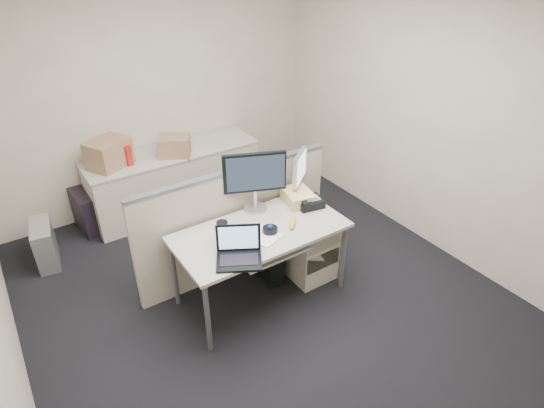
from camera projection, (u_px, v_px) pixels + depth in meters
floor at (261, 294)px, 4.30m from camera, size 4.00×4.50×0.01m
wall_back at (154, 93)px, 5.20m from camera, size 4.00×0.02×2.70m
wall_front at (532, 355)px, 2.00m from camera, size 4.00×0.02×2.70m
wall_right at (428, 116)px, 4.55m from camera, size 0.02×4.50×2.70m
desk at (260, 236)px, 3.95m from camera, size 1.50×0.75×0.73m
keyboard_tray at (272, 251)px, 3.85m from camera, size 0.62×0.32×0.02m
drawer_pedestal at (306, 244)px, 4.43m from camera, size 0.40×0.55×0.65m
cubicle_partition at (235, 224)px, 4.33m from camera, size 2.00×0.06×1.10m
back_counter at (175, 180)px, 5.49m from camera, size 2.00×0.60×0.72m
monitor_main at (255, 182)px, 4.07m from camera, size 0.61×0.42×0.57m
monitor_small at (299, 174)px, 4.34m from camera, size 0.39×0.36×0.44m
laptop at (239, 248)px, 3.48m from camera, size 0.44×0.40×0.26m
trackball at (270, 230)px, 3.87m from camera, size 0.17×0.17×0.05m
desk_phone at (310, 203)px, 4.24m from camera, size 0.27×0.24×0.08m
paper_stack at (262, 235)px, 3.84m from camera, size 0.31×0.36×0.01m
sticky_pad at (267, 242)px, 3.77m from camera, size 0.10×0.10×0.01m
travel_mug at (223, 233)px, 3.72m from camera, size 0.09×0.09×0.19m
banana at (293, 223)px, 3.98m from camera, size 0.17×0.18×0.04m
cellphone at (242, 232)px, 3.88m from camera, size 0.07×0.10×0.01m
manila_folders at (298, 197)px, 4.29m from camera, size 0.29×0.35×0.12m
keyboard at (264, 248)px, 3.84m from camera, size 0.48×0.22×0.03m
pc_tower_desk at (267, 259)px, 4.43m from camera, size 0.20×0.43×0.39m
pc_tower_spare_dark at (86, 211)px, 5.13m from camera, size 0.24×0.51×0.46m
pc_tower_spare_silver at (45, 244)px, 4.60m from camera, size 0.25×0.50×0.44m
cardboard_box_left at (109, 154)px, 4.89m from camera, size 0.53×0.48×0.32m
cardboard_box_right at (175, 147)px, 5.15m from camera, size 0.43×0.40×0.25m
red_binder at (123, 154)px, 4.98m from camera, size 0.13×0.28×0.25m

